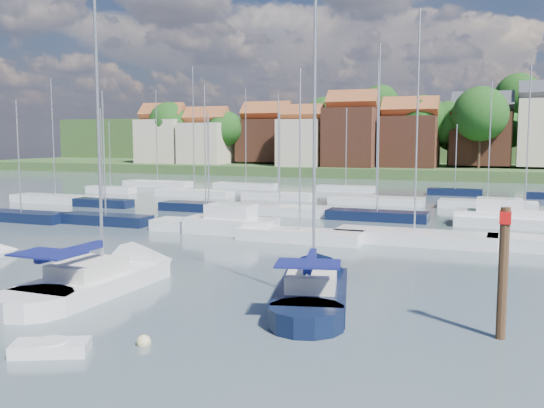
% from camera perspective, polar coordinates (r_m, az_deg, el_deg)
% --- Properties ---
extents(ground, '(260.00, 260.00, 0.00)m').
position_cam_1_polar(ground, '(63.04, 8.35, -0.37)').
color(ground, '#425259').
rests_on(ground, ground).
extents(sailboat_centre, '(3.50, 12.46, 16.82)m').
position_cam_1_polar(sailboat_centre, '(31.32, -14.41, -6.64)').
color(sailboat_centre, silver).
rests_on(sailboat_centre, ground).
extents(sailboat_navy, '(5.54, 11.55, 15.49)m').
position_cam_1_polar(sailboat_navy, '(28.14, 4.01, -7.90)').
color(sailboat_navy, black).
rests_on(sailboat_navy, ground).
extents(tender, '(2.76, 2.14, 0.54)m').
position_cam_1_polar(tender, '(22.19, -20.10, -12.61)').
color(tender, silver).
rests_on(tender, ground).
extents(timber_piling, '(0.40, 0.40, 7.04)m').
position_cam_1_polar(timber_piling, '(23.53, 20.83, -8.29)').
color(timber_piling, '#4C331E').
rests_on(timber_piling, ground).
extents(buoy_c, '(0.48, 0.48, 0.48)m').
position_cam_1_polar(buoy_c, '(27.67, -19.61, -9.27)').
color(buoy_c, '#D85914').
rests_on(buoy_c, ground).
extents(buoy_d, '(0.51, 0.51, 0.51)m').
position_cam_1_polar(buoy_d, '(22.29, -11.97, -12.84)').
color(buoy_d, beige).
rests_on(buoy_d, ground).
extents(buoy_e, '(0.45, 0.45, 0.45)m').
position_cam_1_polar(buoy_e, '(30.84, 3.62, -7.31)').
color(buoy_e, '#D85914').
rests_on(buoy_e, ground).
extents(marina_field, '(79.62, 41.41, 15.93)m').
position_cam_1_polar(marina_field, '(57.88, 9.10, -0.54)').
color(marina_field, silver).
rests_on(marina_field, ground).
extents(far_shore_town, '(212.46, 90.00, 22.27)m').
position_cam_1_polar(far_shore_town, '(154.16, 17.08, 5.05)').
color(far_shore_town, '#3A5329').
rests_on(far_shore_town, ground).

